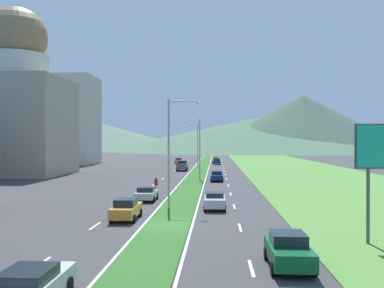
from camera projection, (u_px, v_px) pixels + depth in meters
ground_plane at (168, 225)px, 31.07m from camera, size 600.00×600.00×0.00m
grass_median at (200, 170)px, 90.98m from camera, size 3.20×240.00×0.06m
grass_verge_right at (299, 170)px, 89.84m from camera, size 24.00×240.00×0.06m
lane_dash_left_1 at (39, 265)px, 21.07m from camera, size 0.16×2.80×0.01m
lane_dash_left_2 at (95, 226)px, 30.76m from camera, size 0.16×2.80×0.01m
lane_dash_left_3 at (124, 206)px, 40.45m from camera, size 0.16×2.80×0.01m
lane_dash_left_4 at (142, 193)px, 50.13m from camera, size 0.16×2.80×0.01m
lane_dash_left_5 at (154, 185)px, 59.82m from camera, size 0.16×2.80×0.01m
lane_dash_left_6 at (163, 179)px, 69.51m from camera, size 0.16×2.80×0.01m
lane_dash_left_7 at (169, 174)px, 79.19m from camera, size 0.16×2.80×0.01m
lane_dash_left_8 at (174, 171)px, 88.88m from camera, size 0.16×2.80×0.01m
lane_dash_left_9 at (178, 168)px, 98.57m from camera, size 0.16×2.80×0.01m
lane_dash_left_10 at (182, 166)px, 108.26m from camera, size 0.16×2.80×0.01m
lane_dash_left_11 at (185, 164)px, 117.94m from camera, size 0.16×2.80×0.01m
lane_dash_left_12 at (187, 162)px, 127.63m from camera, size 0.16×2.80×0.01m
lane_dash_left_13 at (189, 160)px, 137.32m from camera, size 0.16×2.80×0.01m
lane_dash_left_14 at (191, 159)px, 147.00m from camera, size 0.16×2.80×0.01m
lane_dash_right_1 at (251, 268)px, 20.51m from camera, size 0.16×2.80×0.01m
lane_dash_right_2 at (240, 227)px, 30.19m from camera, size 0.16×2.80×0.01m
lane_dash_right_3 at (234, 207)px, 39.88m from camera, size 0.16×2.80×0.01m
lane_dash_right_4 at (231, 194)px, 49.57m from camera, size 0.16×2.80×0.01m
lane_dash_right_5 at (228, 185)px, 59.25m from camera, size 0.16×2.80×0.01m
lane_dash_right_6 at (227, 179)px, 68.94m from camera, size 0.16×2.80×0.01m
lane_dash_right_7 at (225, 175)px, 78.63m from camera, size 0.16×2.80×0.01m
lane_dash_right_8 at (224, 171)px, 88.32m from camera, size 0.16×2.80×0.01m
lane_dash_right_9 at (224, 168)px, 98.00m from camera, size 0.16×2.80×0.01m
lane_dash_right_10 at (223, 166)px, 107.69m from camera, size 0.16×2.80×0.01m
lane_dash_right_11 at (222, 164)px, 117.38m from camera, size 0.16×2.80×0.01m
lane_dash_right_12 at (222, 162)px, 127.06m from camera, size 0.16×2.80×0.01m
lane_dash_right_13 at (221, 161)px, 136.75m from camera, size 0.16×2.80×0.01m
lane_dash_right_14 at (221, 159)px, 146.44m from camera, size 0.16×2.80×0.01m
edge_line_median_left at (191, 170)px, 91.08m from camera, size 0.16×240.00×0.01m
edge_line_median_right at (208, 170)px, 90.88m from camera, size 0.16×240.00×0.01m
domed_building at (17, 106)px, 78.14m from camera, size 17.14×17.14×30.02m
midrise_colored at (69, 120)px, 115.32m from camera, size 13.85×13.85×23.15m
hill_far_left at (63, 132)px, 325.16m from camera, size 201.07×201.07×27.01m
hill_far_center at (258, 134)px, 287.93m from camera, size 204.45×204.45×21.86m
hill_far_right at (303, 123)px, 269.92m from camera, size 128.97×128.97×34.82m
street_lamp_near at (172, 146)px, 38.60m from camera, size 3.07×0.35×9.70m
street_lamp_mid at (198, 145)px, 67.89m from camera, size 2.57×0.41×9.52m
street_lamp_far at (199, 142)px, 97.21m from camera, size 3.49×0.44×10.05m
car_0 at (146, 194)px, 43.79m from camera, size 2.00×4.25×1.42m
car_1 at (217, 176)px, 65.51m from camera, size 1.93×4.40×1.54m
car_2 at (215, 200)px, 38.40m from camera, size 1.91×4.34×1.47m
car_3 at (30, 286)px, 15.70m from camera, size 2.02×4.70×1.42m
car_4 at (126, 209)px, 33.22m from camera, size 1.89×4.57×1.63m
car_5 at (216, 160)px, 122.18m from camera, size 1.96×4.47×1.53m
car_6 at (179, 161)px, 119.49m from camera, size 2.02×4.56×1.50m
car_7 at (217, 161)px, 113.81m from camera, size 1.94×4.65×1.54m
car_8 at (289, 250)px, 20.61m from camera, size 2.01×4.29×1.62m
pickup_truck_0 at (182, 166)px, 89.28m from camera, size 2.18×5.40×2.00m
motorcycle_rider at (156, 186)px, 50.88m from camera, size 0.36×2.00×1.80m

